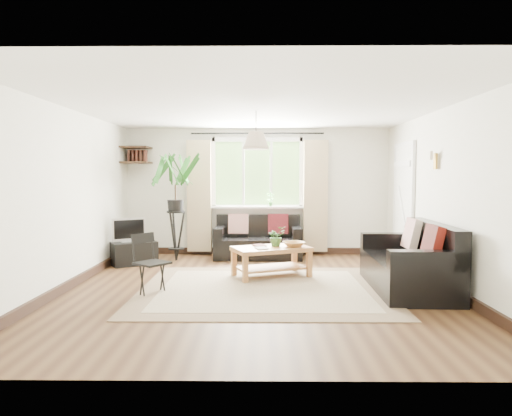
{
  "coord_description": "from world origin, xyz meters",
  "views": [
    {
      "loc": [
        0.07,
        -5.99,
        1.5
      ],
      "look_at": [
        0.0,
        0.4,
        1.05
      ],
      "focal_mm": 32.0,
      "sensor_mm": 36.0,
      "label": 1
    }
  ],
  "objects_px": {
    "coffee_table": "(271,262)",
    "palm_stand": "(176,207)",
    "sofa_right": "(407,258)",
    "sofa_back": "(258,238)",
    "tv_stand": "(134,253)",
    "folding_chair": "(152,264)"
  },
  "relations": [
    {
      "from": "coffee_table",
      "to": "palm_stand",
      "type": "relative_size",
      "value": 0.58
    },
    {
      "from": "sofa_right",
      "to": "coffee_table",
      "type": "height_order",
      "value": "sofa_right"
    },
    {
      "from": "sofa_back",
      "to": "palm_stand",
      "type": "xyz_separation_m",
      "value": [
        -1.46,
        -0.26,
        0.58
      ]
    },
    {
      "from": "sofa_right",
      "to": "tv_stand",
      "type": "bearing_deg",
      "value": -110.71
    },
    {
      "from": "palm_stand",
      "to": "folding_chair",
      "type": "height_order",
      "value": "palm_stand"
    },
    {
      "from": "tv_stand",
      "to": "folding_chair",
      "type": "bearing_deg",
      "value": -98.48
    },
    {
      "from": "palm_stand",
      "to": "folding_chair",
      "type": "bearing_deg",
      "value": -86.83
    },
    {
      "from": "sofa_right",
      "to": "palm_stand",
      "type": "xyz_separation_m",
      "value": [
        -3.43,
        2.08,
        0.53
      ]
    },
    {
      "from": "sofa_back",
      "to": "coffee_table",
      "type": "distance_m",
      "value": 1.61
    },
    {
      "from": "folding_chair",
      "to": "tv_stand",
      "type": "bearing_deg",
      "value": 59.64
    },
    {
      "from": "sofa_back",
      "to": "coffee_table",
      "type": "xyz_separation_m",
      "value": [
        0.21,
        -1.6,
        -0.14
      ]
    },
    {
      "from": "tv_stand",
      "to": "folding_chair",
      "type": "distance_m",
      "value": 2.08
    },
    {
      "from": "palm_stand",
      "to": "folding_chair",
      "type": "distance_m",
      "value": 2.39
    },
    {
      "from": "sofa_back",
      "to": "folding_chair",
      "type": "xyz_separation_m",
      "value": [
        -1.33,
        -2.58,
        0.01
      ]
    },
    {
      "from": "sofa_right",
      "to": "folding_chair",
      "type": "xyz_separation_m",
      "value": [
        -3.3,
        -0.24,
        -0.04
      ]
    },
    {
      "from": "palm_stand",
      "to": "sofa_right",
      "type": "bearing_deg",
      "value": -31.2
    },
    {
      "from": "coffee_table",
      "to": "folding_chair",
      "type": "relative_size",
      "value": 1.44
    },
    {
      "from": "sofa_right",
      "to": "folding_chair",
      "type": "distance_m",
      "value": 3.31
    },
    {
      "from": "sofa_back",
      "to": "coffee_table",
      "type": "relative_size",
      "value": 1.43
    },
    {
      "from": "sofa_right",
      "to": "palm_stand",
      "type": "height_order",
      "value": "palm_stand"
    },
    {
      "from": "coffee_table",
      "to": "tv_stand",
      "type": "xyz_separation_m",
      "value": [
        -2.3,
        0.93,
        -0.03
      ]
    },
    {
      "from": "sofa_back",
      "to": "tv_stand",
      "type": "height_order",
      "value": "sofa_back"
    }
  ]
}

